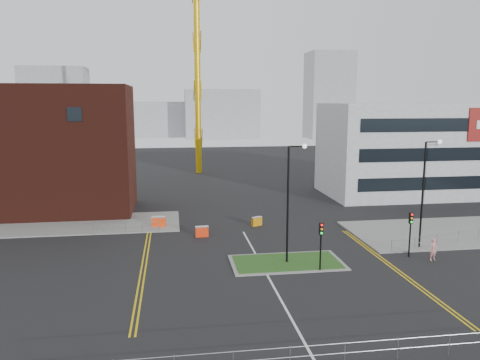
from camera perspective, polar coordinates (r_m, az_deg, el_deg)
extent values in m
plane|color=black|center=(29.04, 5.69, -15.51)|extent=(200.00, 200.00, 0.00)
cube|color=slate|center=(50.85, -23.49, -5.13)|extent=(28.00, 8.00, 0.12)
cube|color=slate|center=(50.22, 26.78, -5.55)|extent=(24.00, 10.00, 0.12)
cube|color=slate|center=(36.66, 5.72, -9.98)|extent=(8.60, 4.60, 0.08)
cube|color=#244717|center=(36.66, 5.72, -9.95)|extent=(8.00, 4.00, 0.12)
cube|color=#3E160F|center=(55.41, -22.38, 3.40)|extent=(18.00, 10.00, 14.00)
cube|color=black|center=(49.39, -19.54, 7.56)|extent=(1.40, 0.10, 1.40)
cube|color=#9FA1A4|center=(66.34, 21.14, 3.52)|extent=(25.00, 12.00, 12.00)
cube|color=black|center=(61.66, 23.67, -0.35)|extent=(22.00, 0.10, 1.60)
cube|color=black|center=(61.20, 23.89, 2.88)|extent=(22.00, 0.10, 1.60)
cube|color=black|center=(60.94, 24.11, 6.16)|extent=(22.00, 0.10, 1.60)
cylinder|color=#E4AF0D|center=(80.90, -5.23, 14.45)|extent=(1.00, 1.00, 38.32)
cylinder|color=black|center=(35.42, 5.84, -3.16)|extent=(0.16, 0.16, 9.00)
cylinder|color=black|center=(34.86, 6.93, 4.11)|extent=(1.20, 0.10, 0.10)
sphere|color=silver|center=(35.02, 7.88, 4.11)|extent=(0.36, 0.36, 0.36)
cylinder|color=black|center=(41.73, 21.35, -1.83)|extent=(0.16, 0.16, 9.00)
cylinder|color=black|center=(41.42, 22.46, 4.32)|extent=(1.20, 0.10, 0.10)
sphere|color=silver|center=(41.73, 23.17, 4.30)|extent=(0.36, 0.36, 0.36)
cylinder|color=black|center=(34.91, 9.79, -8.56)|extent=(0.12, 0.12, 3.00)
cube|color=black|center=(34.42, 9.87, -5.87)|extent=(0.28, 0.22, 0.90)
sphere|color=red|center=(34.22, 9.95, -5.44)|extent=(0.18, 0.18, 0.18)
sphere|color=orange|center=(34.30, 9.93, -5.93)|extent=(0.18, 0.18, 0.18)
sphere|color=#0CCC33|center=(34.38, 9.92, -6.41)|extent=(0.18, 0.18, 0.18)
cylinder|color=black|center=(39.76, 19.98, -6.75)|extent=(0.12, 0.12, 3.00)
cube|color=black|center=(39.33, 20.13, -4.37)|extent=(0.28, 0.22, 0.90)
sphere|color=red|center=(39.15, 20.24, -3.99)|extent=(0.18, 0.18, 0.18)
sphere|color=orange|center=(39.22, 20.22, -4.41)|extent=(0.18, 0.18, 0.18)
sphere|color=#0CCC33|center=(39.29, 20.19, -4.84)|extent=(0.18, 0.18, 0.18)
cylinder|color=gray|center=(23.43, 9.48, -19.25)|extent=(24.00, 0.04, 0.04)
cylinder|color=gray|center=(23.67, 9.44, -20.31)|extent=(24.00, 0.04, 0.04)
cylinder|color=gray|center=(45.14, -13.78, -5.10)|extent=(6.00, 0.04, 0.04)
cylinder|color=gray|center=(45.26, -13.75, -5.72)|extent=(6.00, 0.04, 0.04)
cylinder|color=gray|center=(45.66, -17.52, -5.76)|extent=(0.05, 0.05, 1.10)
cylinder|color=gray|center=(45.07, -9.94, -5.65)|extent=(0.05, 0.05, 1.10)
cylinder|color=gray|center=(47.17, 27.11, -5.27)|extent=(19.01, 5.04, 0.04)
cylinder|color=gray|center=(47.29, 27.06, -5.85)|extent=(19.01, 5.04, 0.04)
cylinder|color=gray|center=(40.43, 17.97, -7.77)|extent=(0.05, 0.05, 1.10)
cube|color=silver|center=(30.81, 4.77, -13.95)|extent=(0.15, 30.00, 0.01)
cube|color=gold|center=(37.64, -11.78, -9.67)|extent=(0.12, 24.00, 0.01)
cube|color=gold|center=(37.62, -11.32, -9.66)|extent=(0.12, 24.00, 0.01)
cube|color=gold|center=(37.41, 17.88, -10.06)|extent=(0.12, 20.00, 0.01)
cube|color=gold|center=(37.54, 18.30, -10.02)|extent=(0.12, 20.00, 0.01)
cube|color=gray|center=(149.29, -21.51, 8.47)|extent=(18.00, 12.00, 22.00)
cube|color=gray|center=(156.41, -2.26, 8.04)|extent=(24.00, 12.00, 16.00)
cube|color=gray|center=(159.06, 10.76, 10.07)|extent=(14.00, 12.00, 28.00)
cube|color=gray|center=(165.61, -8.88, 7.33)|extent=(30.00, 12.00, 12.00)
imported|color=#D68C8A|center=(39.79, 22.51, -7.81)|extent=(0.73, 0.57, 1.78)
cube|color=#F8400D|center=(46.72, -9.88, -5.09)|extent=(1.38, 0.61, 1.12)
cube|color=silver|center=(46.60, -9.90, -4.49)|extent=(1.38, 0.61, 0.13)
cube|color=#F5320D|center=(43.20, -4.67, -6.28)|extent=(1.19, 0.41, 0.98)
cube|color=silver|center=(43.09, -4.67, -5.72)|extent=(1.19, 0.41, 0.12)
cube|color=#CA7B0B|center=(46.81, 2.06, -5.06)|extent=(1.13, 0.77, 0.90)
cube|color=silver|center=(46.71, 2.06, -4.58)|extent=(1.13, 0.77, 0.11)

